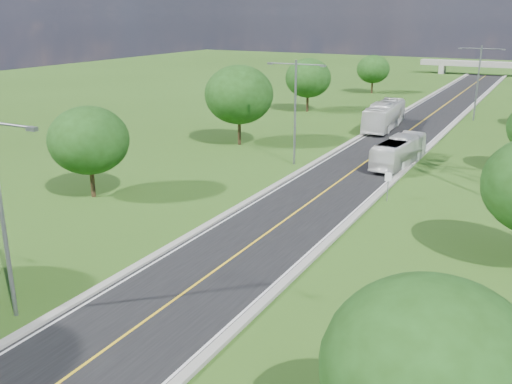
% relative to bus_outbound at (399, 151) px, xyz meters
% --- Properties ---
extents(ground, '(260.00, 260.00, 0.00)m').
position_rel_bus_outbound_xyz_m(ground, '(-3.16, 10.80, -1.43)').
color(ground, '#2B4B15').
rests_on(ground, ground).
extents(road, '(8.00, 150.00, 0.06)m').
position_rel_bus_outbound_xyz_m(road, '(-3.16, 16.80, -1.40)').
color(road, black).
rests_on(road, ground).
extents(curb_left, '(0.50, 150.00, 0.22)m').
position_rel_bus_outbound_xyz_m(curb_left, '(-7.41, 16.80, -1.32)').
color(curb_left, gray).
rests_on(curb_left, ground).
extents(curb_right, '(0.50, 150.00, 0.22)m').
position_rel_bus_outbound_xyz_m(curb_right, '(1.09, 16.80, -1.32)').
color(curb_right, gray).
rests_on(curb_right, ground).
extents(speed_limit_sign, '(0.55, 0.09, 2.40)m').
position_rel_bus_outbound_xyz_m(speed_limit_sign, '(2.04, -11.21, 0.17)').
color(speed_limit_sign, slate).
rests_on(speed_limit_sign, ground).
extents(overpass, '(30.00, 3.00, 3.20)m').
position_rel_bus_outbound_xyz_m(overpass, '(-3.16, 90.80, 0.98)').
color(overpass, gray).
rests_on(overpass, ground).
extents(streetlight_near_left, '(5.90, 0.25, 10.00)m').
position_rel_bus_outbound_xyz_m(streetlight_near_left, '(-9.16, -37.20, 4.51)').
color(streetlight_near_left, slate).
rests_on(streetlight_near_left, ground).
extents(streetlight_mid_left, '(5.90, 0.25, 10.00)m').
position_rel_bus_outbound_xyz_m(streetlight_mid_left, '(-9.16, -4.20, 4.51)').
color(streetlight_mid_left, slate).
rests_on(streetlight_mid_left, ground).
extents(streetlight_far_right, '(5.90, 0.25, 10.00)m').
position_rel_bus_outbound_xyz_m(streetlight_far_right, '(2.84, 28.80, 4.51)').
color(streetlight_far_right, slate).
rests_on(streetlight_far_right, ground).
extents(tree_lb, '(6.30, 6.30, 7.33)m').
position_rel_bus_outbound_xyz_m(tree_lb, '(-19.16, -21.20, 3.21)').
color(tree_lb, black).
rests_on(tree_lb, ground).
extents(tree_lc, '(7.56, 7.56, 8.79)m').
position_rel_bus_outbound_xyz_m(tree_lc, '(-18.16, 0.80, 4.14)').
color(tree_lc, black).
rests_on(tree_lc, ground).
extents(tree_ld, '(6.72, 6.72, 7.82)m').
position_rel_bus_outbound_xyz_m(tree_ld, '(-20.16, 24.80, 3.52)').
color(tree_ld, black).
rests_on(tree_ld, ground).
extents(tree_le, '(5.88, 5.88, 6.84)m').
position_rel_bus_outbound_xyz_m(tree_le, '(-17.66, 48.80, 2.90)').
color(tree_le, black).
rests_on(tree_le, ground).
extents(tree_ra, '(6.30, 6.30, 7.33)m').
position_rel_bus_outbound_xyz_m(tree_ra, '(10.84, -39.20, 3.21)').
color(tree_ra, black).
rests_on(tree_ra, ground).
extents(bus_outbound, '(3.10, 10.00, 2.74)m').
position_rel_bus_outbound_xyz_m(bus_outbound, '(0.00, 0.00, 0.00)').
color(bus_outbound, white).
rests_on(bus_outbound, road).
extents(bus_inbound, '(3.46, 12.22, 3.37)m').
position_rel_bus_outbound_xyz_m(bus_inbound, '(-6.36, 17.09, 0.31)').
color(bus_inbound, silver).
rests_on(bus_inbound, road).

